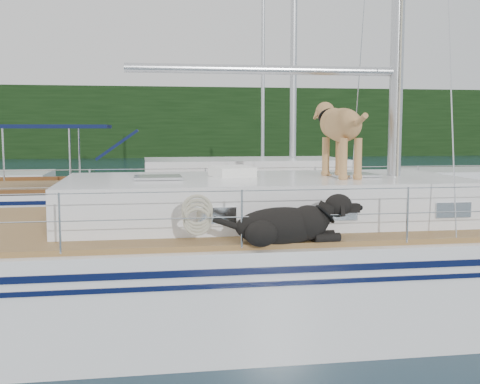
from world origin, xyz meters
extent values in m
plane|color=black|center=(0.00, 0.00, 0.00)|extent=(120.00, 120.00, 0.00)
cube|color=black|center=(0.00, 45.00, 3.00)|extent=(90.00, 3.00, 6.00)
cube|color=#595147|center=(0.00, 46.20, 0.60)|extent=(92.00, 1.00, 1.20)
cube|color=white|center=(0.00, 0.00, 0.50)|extent=(12.00, 3.80, 1.40)
cube|color=olive|center=(0.00, 0.00, 1.23)|extent=(11.52, 3.50, 0.06)
cube|color=white|center=(0.80, 0.00, 1.54)|extent=(5.20, 2.50, 0.55)
cylinder|color=silver|center=(0.80, 0.00, 3.21)|extent=(3.60, 0.12, 0.12)
cylinder|color=silver|center=(0.00, -1.75, 1.82)|extent=(10.56, 0.01, 0.01)
cylinder|color=silver|center=(0.00, 1.75, 1.82)|extent=(10.56, 0.01, 0.01)
cube|color=#1C40B0|center=(-1.30, 1.46, 1.28)|extent=(0.62, 0.48, 0.04)
cube|color=white|center=(0.40, 0.22, 1.88)|extent=(0.63, 0.57, 0.13)
torus|color=beige|center=(-0.25, -1.66, 1.62)|extent=(0.42, 0.17, 0.41)
cube|color=white|center=(0.46, 6.64, 0.45)|extent=(11.00, 3.50, 1.30)
cube|color=olive|center=(0.46, 6.64, 1.10)|extent=(10.56, 3.29, 0.06)
cube|color=white|center=(1.66, 6.64, 1.45)|extent=(4.80, 2.30, 0.55)
cube|color=#0F183E|center=(-2.74, 6.64, 2.50)|extent=(2.40, 2.30, 0.08)
cube|color=white|center=(4.00, 16.00, 0.40)|extent=(7.20, 3.00, 1.10)
cylinder|color=silver|center=(4.00, 16.00, 6.00)|extent=(0.14, 0.14, 11.00)
camera|label=1|loc=(-0.80, -7.75, 2.45)|focal=45.00mm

